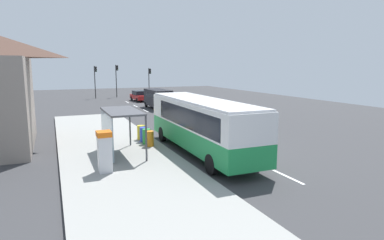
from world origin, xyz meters
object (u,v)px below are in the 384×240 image
Objects in this scene: ticket_machine at (105,151)px; recycling_bin_yellow at (141,132)px; recycling_bin_blue at (144,134)px; white_van at (158,97)px; recycling_bin_green at (147,136)px; sedan_near at (140,96)px; bus_shelter at (116,121)px; recycling_bin_orange at (150,139)px; traffic_light_near_side at (149,78)px; bus at (201,123)px; traffic_light_far_side at (95,77)px; traffic_light_median at (117,76)px.

ticket_machine is 2.04× the size of recycling_bin_yellow.
ticket_machine is 2.04× the size of recycling_bin_blue.
white_van reaches higher than recycling_bin_green.
recycling_bin_yellow is at bearing 61.70° from ticket_machine.
bus_shelter reaches higher than sedan_near.
bus_shelter reaches higher than recycling_bin_orange.
sedan_near is 0.94× the size of traffic_light_near_side.
traffic_light_far_side reaches higher than bus.
recycling_bin_yellow is at bearing -104.03° from sedan_near.
recycling_bin_orange is at bearing -90.00° from recycling_bin_yellow.
bus is at bearing -55.33° from recycling_bin_blue.
sedan_near reaches higher than recycling_bin_blue.
bus is at bearing -101.29° from traffic_light_near_side.
recycling_bin_orange is (3.31, 4.04, -0.52)m from ticket_machine.
traffic_light_far_side is at bearing 88.15° from recycling_bin_green.
sedan_near is at bearing 73.45° from bus_shelter.
white_van is at bearing 69.80° from recycling_bin_blue.
white_van is 1.17× the size of sedan_near.
ticket_machine is 2.04× the size of recycling_bin_green.
traffic_light_near_side is at bearing 71.10° from ticket_machine.
white_van is 1.10× the size of traffic_light_near_side.
white_van is 19.20m from recycling_bin_green.
recycling_bin_orange is (-6.40, -18.79, -0.69)m from white_van.
bus is 5.68× the size of ticket_machine.
recycling_bin_green is 34.18m from traffic_light_far_side.
ticket_machine is 0.38× the size of traffic_light_far_side.
ticket_machine is at bearing -124.89° from recycling_bin_green.
bus_shelter is at bearing -106.55° from sedan_near.
recycling_bin_blue is 1.00× the size of recycling_bin_yellow.
traffic_light_near_side is at bearing -5.31° from traffic_light_far_side.
bus_shelter reaches higher than white_van.
recycling_bin_yellow is at bearing -91.93° from traffic_light_far_side.
recycling_bin_yellow is at bearing -106.94° from traffic_light_near_side.
bus_shelter is (-2.21, -1.90, 1.44)m from recycling_bin_green.
white_van is 21.78m from bus_shelter.
traffic_light_median reaches higher than white_van.
bus_shelter is at bearing -151.53° from recycling_bin_orange.
bus_shelter reaches higher than recycling_bin_blue.
white_van is 19.86m from recycling_bin_orange.
ticket_machine reaches higher than recycling_bin_orange.
traffic_light_far_side is at bearing 83.52° from ticket_machine.
sedan_near is 28.84m from recycling_bin_orange.
recycling_bin_blue is 0.24× the size of bus_shelter.
recycling_bin_yellow is (-6.50, -26.00, -0.14)m from sedan_near.
bus_shelter reaches higher than recycling_bin_yellow.
ticket_machine is 2.04× the size of recycling_bin_orange.
bus is 36.88m from traffic_light_near_side.
ticket_machine is 0.48× the size of bus_shelter.
traffic_light_median reaches higher than recycling_bin_yellow.
traffic_light_near_side is (9.70, 33.95, 2.53)m from recycling_bin_orange.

